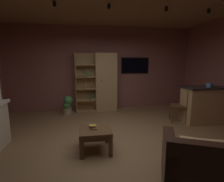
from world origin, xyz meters
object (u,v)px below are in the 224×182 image
coffee_table (95,133)px  table_book_1 (92,126)px  bookshelf_cabinet (103,83)px  leather_couch (224,174)px  wall_mounted_tv (135,65)px  table_book_0 (95,129)px  table_book_2 (93,126)px  potted_floor_plant (67,105)px  dining_chair (182,104)px  kitchen_bar_counter (207,104)px  tissue_box (210,85)px

coffee_table → table_book_1: bearing=125.2°
bookshelf_cabinet → leather_couch: bearing=-75.6°
table_book_1 → coffee_table: bearing=-54.8°
wall_mounted_tv → table_book_1: bearing=-120.7°
leather_couch → coffee_table: size_ratio=2.78×
table_book_1 → table_book_0: bearing=-70.6°
bookshelf_cabinet → table_book_1: bearing=-101.0°
table_book_2 → potted_floor_plant: potted_floor_plant is taller
dining_chair → wall_mounted_tv: bearing=116.5°
coffee_table → potted_floor_plant: (-0.74, 2.37, -0.03)m
leather_couch → coffee_table: leather_couch is taller
leather_couch → dining_chair: bearing=69.1°
table_book_2 → dining_chair: size_ratio=0.13×
kitchen_bar_counter → table_book_2: bearing=-162.0°
bookshelf_cabinet → potted_floor_plant: 1.40m
tissue_box → table_book_1: tissue_box is taller
coffee_table → table_book_2: bearing=162.0°
bookshelf_cabinet → wall_mounted_tv: size_ratio=1.97×
table_book_0 → potted_floor_plant: (-0.73, 2.40, -0.13)m
potted_floor_plant → table_book_2: bearing=-73.4°
tissue_box → leather_couch: 2.98m
kitchen_bar_counter → potted_floor_plant: bearing=161.4°
wall_mounted_tv → bookshelf_cabinet: bearing=-169.8°
kitchen_bar_counter → bookshelf_cabinet: bearing=149.1°
tissue_box → dining_chair: (-0.66, 0.18, -0.53)m
bookshelf_cabinet → coffee_table: 2.78m
leather_couch → potted_floor_plant: leather_couch is taller
coffee_table → table_book_2: 0.15m
leather_couch → table_book_0: bearing=138.3°
coffee_table → table_book_1: 0.15m
bookshelf_cabinet → kitchen_bar_counter: size_ratio=1.42×
bookshelf_cabinet → tissue_box: 3.17m
leather_couch → wall_mounted_tv: (0.12, 4.27, 1.23)m
dining_chair → leather_couch: bearing=-110.9°
bookshelf_cabinet → wall_mounted_tv: bearing=10.2°
kitchen_bar_counter → leather_couch: 2.96m
table_book_2 → wall_mounted_tv: wall_mounted_tv is taller
table_book_1 → dining_chair: (2.53, 1.10, 0.06)m
kitchen_bar_counter → table_book_0: (-3.18, -1.09, -0.06)m
table_book_1 → potted_floor_plant: 2.40m
table_book_0 → wall_mounted_tv: (1.63, 2.92, 1.09)m
tissue_box → kitchen_bar_counter: bearing=65.0°
dining_chair → potted_floor_plant: bearing=159.6°
table_book_2 → bookshelf_cabinet: bearing=79.5°
tissue_box → table_book_0: tissue_box is taller
coffee_table → table_book_0: (-0.01, -0.04, 0.10)m
table_book_2 → potted_floor_plant: bearing=106.6°
potted_floor_plant → coffee_table: bearing=-72.7°
kitchen_bar_counter → coffee_table: (-3.17, -1.05, -0.16)m
leather_couch → coffee_table: (-1.50, 1.39, 0.04)m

